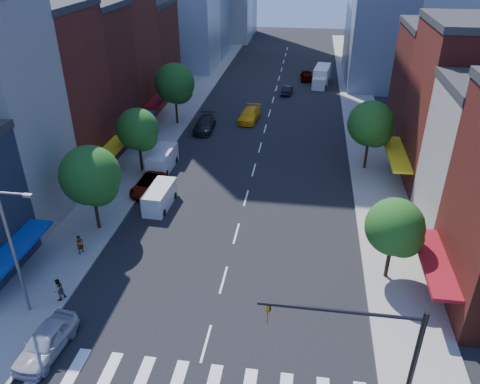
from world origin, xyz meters
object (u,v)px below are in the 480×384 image
object	(u,v)px
parked_car_second	(158,170)
pedestrian_near	(80,244)
pedestrian_far	(58,290)
cargo_van_near	(159,198)
parked_car_third	(148,185)
parked_car_rear	(205,124)
cargo_van_far	(162,160)
traffic_car_far	(307,75)
taxi	(249,115)
box_truck	(321,77)
parked_car_front	(46,342)
traffic_car_oncoming	(287,90)

from	to	relation	value
parked_car_second	pedestrian_near	bearing A→B (deg)	-100.77
pedestrian_far	cargo_van_near	bearing A→B (deg)	-169.04
pedestrian_near	pedestrian_far	size ratio (longest dim) A/B	0.94
parked_car_second	parked_car_third	distance (m)	3.24
parked_car_third	parked_car_rear	size ratio (longest dim) A/B	0.89
cargo_van_far	pedestrian_near	distance (m)	15.43
traffic_car_far	pedestrian_far	world-z (taller)	pedestrian_far
parked_car_rear	cargo_van_far	distance (m)	11.80
cargo_van_near	parked_car_rear	bearing A→B (deg)	92.44
cargo_van_near	pedestrian_far	world-z (taller)	cargo_van_near
taxi	pedestrian_near	bearing A→B (deg)	-100.29
cargo_van_near	box_truck	xyz separation A→B (m)	(14.56, 41.61, 0.42)
parked_car_third	pedestrian_far	world-z (taller)	pedestrian_far
parked_car_second	pedestrian_far	xyz separation A→B (m)	(-1.00, -18.98, 0.30)
parked_car_front	parked_car_third	world-z (taller)	parked_car_front
parked_car_third	parked_car_rear	xyz separation A→B (m)	(2.00, 16.35, 0.11)
taxi	traffic_car_oncoming	world-z (taller)	taxi
parked_car_second	pedestrian_far	bearing A→B (deg)	-96.00
parked_car_third	traffic_car_far	bearing A→B (deg)	74.93
cargo_van_far	parked_car_second	bearing A→B (deg)	-88.01
parked_car_third	traffic_car_oncoming	size ratio (longest dim) A/B	1.22
parked_car_third	cargo_van_far	size ratio (longest dim) A/B	0.99
traffic_car_oncoming	pedestrian_near	bearing A→B (deg)	78.01
taxi	parked_car_third	bearing A→B (deg)	-103.22
parked_car_second	taxi	xyz separation A→B (m)	(7.13, 17.45, 0.13)
taxi	cargo_van_near	bearing A→B (deg)	-96.55
parked_car_front	pedestrian_far	size ratio (longest dim) A/B	2.96
parked_car_second	box_truck	size ratio (longest dim) A/B	0.54
parked_car_rear	traffic_car_far	distance (m)	28.20
parked_car_rear	traffic_car_oncoming	distance (m)	19.28
parked_car_third	cargo_van_near	world-z (taller)	cargo_van_near
pedestrian_near	parked_car_second	bearing A→B (deg)	25.53
parked_car_second	pedestrian_far	distance (m)	19.01
box_truck	cargo_van_far	bearing A→B (deg)	-108.53
cargo_van_far	box_truck	world-z (taller)	box_truck
pedestrian_near	parked_car_third	bearing A→B (deg)	23.19
taxi	box_truck	xyz separation A→B (m)	(9.43, 18.16, 0.59)
cargo_van_near	taxi	world-z (taller)	cargo_van_near
traffic_car_far	pedestrian_far	bearing A→B (deg)	71.55
cargo_van_near	box_truck	world-z (taller)	box_truck
parked_car_front	box_truck	distance (m)	61.03
parked_car_front	parked_car_second	world-z (taller)	parked_car_front
cargo_van_far	taxi	bearing A→B (deg)	67.75
traffic_car_far	pedestrian_near	bearing A→B (deg)	69.28
pedestrian_near	box_truck	bearing A→B (deg)	12.86
box_truck	pedestrian_far	bearing A→B (deg)	-100.46
taxi	box_truck	distance (m)	20.47
traffic_car_oncoming	cargo_van_far	bearing A→B (deg)	73.07
taxi	traffic_car_oncoming	size ratio (longest dim) A/B	1.36
parked_car_third	traffic_car_far	distance (m)	44.14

